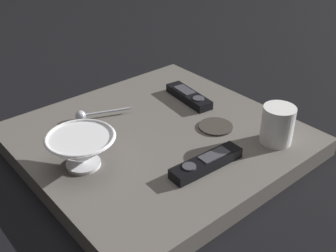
# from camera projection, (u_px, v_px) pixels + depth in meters

# --- Properties ---
(ground_plane) EXTENTS (6.00, 6.00, 0.00)m
(ground_plane) POSITION_uv_depth(u_px,v_px,m) (158.00, 148.00, 1.05)
(ground_plane) COLOR black
(table) EXTENTS (0.62, 0.64, 0.05)m
(table) POSITION_uv_depth(u_px,v_px,m) (158.00, 140.00, 1.04)
(table) COLOR #5B5651
(table) RESTS_ON ground
(cereal_bowl) EXTENTS (0.15, 0.15, 0.08)m
(cereal_bowl) POSITION_uv_depth(u_px,v_px,m) (82.00, 149.00, 0.88)
(cereal_bowl) COLOR silver
(cereal_bowl) RESTS_ON table
(coffee_mug) EXTENTS (0.08, 0.08, 0.09)m
(coffee_mug) POSITION_uv_depth(u_px,v_px,m) (277.00, 125.00, 0.96)
(coffee_mug) COLOR white
(coffee_mug) RESTS_ON table
(teaspoon) EXTENTS (0.07, 0.14, 0.03)m
(teaspoon) POSITION_uv_depth(u_px,v_px,m) (85.00, 115.00, 1.07)
(teaspoon) COLOR #A3A5B2
(teaspoon) RESTS_ON table
(tv_remote_near) EXTENTS (0.17, 0.07, 0.03)m
(tv_remote_near) POSITION_uv_depth(u_px,v_px,m) (189.00, 96.00, 1.17)
(tv_remote_near) COLOR black
(tv_remote_near) RESTS_ON table
(tv_remote_far) EXTENTS (0.05, 0.18, 0.03)m
(tv_remote_far) POSITION_uv_depth(u_px,v_px,m) (206.00, 163.00, 0.89)
(tv_remote_far) COLOR black
(tv_remote_far) RESTS_ON table
(drink_coaster) EXTENTS (0.09, 0.09, 0.01)m
(drink_coaster) POSITION_uv_depth(u_px,v_px,m) (216.00, 126.00, 1.04)
(drink_coaster) COLOR #332D28
(drink_coaster) RESTS_ON table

